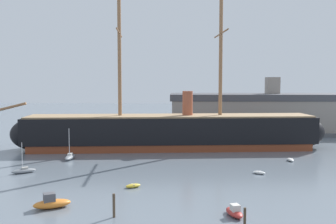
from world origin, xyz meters
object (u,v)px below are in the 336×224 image
sailboat_mid_left (24,171)px  sailboat_far_left (30,140)px  mooring_piling_nearest (114,206)px  motorboat_foreground_right (234,212)px  mooring_piling_left_pair (245,219)px  motorboat_foreground_left (52,203)px  tall_ship (170,131)px  motorboat_far_right (297,143)px  dinghy_alongside_stern (290,160)px  dinghy_mid_right (259,173)px  dinghy_near_centre (133,186)px  dockside_warehouse_right (269,113)px  sailboat_distant_centre (168,133)px  sailboat_alongside_bow (70,157)px

sailboat_mid_left → sailboat_far_left: size_ratio=0.75×
sailboat_far_left → mooring_piling_nearest: (25.88, -45.71, 0.67)m
motorboat_foreground_right → mooring_piling_left_pair: size_ratio=1.58×
motorboat_foreground_left → tall_ship: bearing=71.7°
motorboat_far_right → tall_ship: bearing=-170.2°
dinghy_alongside_stern → tall_ship: bearing=151.4°
dinghy_mid_right → sailboat_far_left: (-43.69, 27.66, 0.28)m
sailboat_far_left → dinghy_near_centre: bearing=-53.0°
dinghy_mid_right → dockside_warehouse_right: size_ratio=0.04×
motorboat_foreground_left → sailboat_distant_centre: (10.82, 55.77, -0.11)m
tall_ship → motorboat_foreground_right: (7.02, -37.42, -3.01)m
mooring_piling_left_pair → dockside_warehouse_right: bearing=75.3°
mooring_piling_nearest → dinghy_near_centre: bearing=86.6°
mooring_piling_left_pair → dockside_warehouse_right: 68.06m
sailboat_alongside_bow → dockside_warehouse_right: 54.67m
tall_ship → dinghy_mid_right: tall_ship is taller
dinghy_near_centre → sailboat_distant_centre: size_ratio=0.40×
sailboat_mid_left → dinghy_alongside_stern: size_ratio=2.19×
motorboat_foreground_right → dinghy_mid_right: bearing=70.9°
dinghy_alongside_stern → mooring_piling_nearest: 36.79m
dinghy_near_centre → mooring_piling_left_pair: 17.70m
mooring_piling_left_pair → motorboat_foreground_left: bearing=164.3°
motorboat_foreground_right → mooring_piling_nearest: mooring_piling_nearest is taller
sailboat_mid_left → sailboat_alongside_bow: (3.90, 9.89, 0.07)m
dinghy_mid_right → sailboat_mid_left: bearing=-179.5°
dinghy_near_centre → sailboat_alongside_bow: (-12.70, 17.06, 0.21)m
mooring_piling_left_pair → dinghy_near_centre: bearing=130.8°
sailboat_mid_left → sailboat_far_left: 29.69m
dinghy_near_centre → dinghy_mid_right: dinghy_near_centre is taller
motorboat_foreground_left → dinghy_near_centre: 11.03m
tall_ship → motorboat_foreground_right: size_ratio=21.17×
tall_ship → dinghy_mid_right: 24.12m
dockside_warehouse_right → sailboat_mid_left: bearing=-135.2°
motorboat_far_right → sailboat_mid_left: bearing=-152.0°
motorboat_foreground_right → dinghy_alongside_stern: size_ratio=1.55×
sailboat_mid_left → motorboat_far_right: (46.60, 24.82, 0.21)m
motorboat_foreground_left → dinghy_mid_right: (24.78, 15.47, -0.35)m
sailboat_alongside_bow → mooring_piling_left_pair: (24.25, -30.44, 0.55)m
motorboat_foreground_left → dinghy_alongside_stern: 40.18m
dockside_warehouse_right → motorboat_foreground_left: bearing=-121.1°
sailboat_far_left → sailboat_distant_centre: size_ratio=1.10×
dinghy_mid_right → motorboat_far_right: bearing=62.4°
sailboat_mid_left → sailboat_alongside_bow: size_ratio=0.84×
dinghy_near_centre → dinghy_mid_right: 18.74m
tall_ship → sailboat_mid_left: 29.20m
tall_ship → sailboat_mid_left: tall_ship is taller
dinghy_mid_right → motorboat_far_right: motorboat_far_right is taller
motorboat_foreground_left → mooring_piling_nearest: size_ratio=1.77×
dinghy_mid_right → sailboat_far_left: bearing=147.7°
sailboat_distant_centre → tall_ship: bearing=-87.5°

